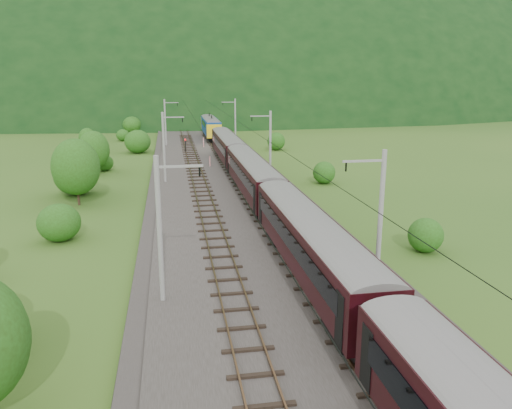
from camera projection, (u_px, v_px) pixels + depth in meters
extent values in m
plane|color=#2D571B|center=(273.00, 297.00, 28.50)|extent=(600.00, 600.00, 0.00)
cube|color=#38332D|center=(247.00, 239.00, 38.01)|extent=(14.00, 220.00, 0.30)
cube|color=brown|center=(206.00, 237.00, 37.41)|extent=(0.08, 220.00, 0.15)
cube|color=brown|center=(225.00, 236.00, 37.64)|extent=(0.08, 220.00, 0.15)
cube|color=black|center=(215.00, 238.00, 37.56)|extent=(2.40, 220.00, 0.12)
cube|color=brown|center=(269.00, 234.00, 38.19)|extent=(0.08, 220.00, 0.15)
cube|color=brown|center=(287.00, 233.00, 38.43)|extent=(0.08, 220.00, 0.15)
cube|color=black|center=(278.00, 235.00, 38.35)|extent=(2.40, 220.00, 0.12)
cylinder|color=gray|center=(160.00, 230.00, 26.41)|extent=(0.28, 0.28, 8.00)
cube|color=gray|center=(180.00, 166.00, 25.75)|extent=(2.40, 0.12, 0.12)
cylinder|color=black|center=(200.00, 171.00, 25.99)|extent=(0.10, 0.10, 0.50)
cylinder|color=gray|center=(164.00, 147.00, 56.94)|extent=(0.28, 0.28, 8.00)
cube|color=gray|center=(173.00, 117.00, 56.29)|extent=(2.40, 0.12, 0.12)
cylinder|color=black|center=(182.00, 120.00, 56.53)|extent=(0.10, 0.10, 0.50)
cylinder|color=gray|center=(165.00, 122.00, 87.48)|extent=(0.28, 0.28, 8.00)
cube|color=gray|center=(171.00, 103.00, 86.82)|extent=(2.40, 0.12, 0.12)
cylinder|color=black|center=(177.00, 104.00, 87.06)|extent=(0.10, 0.10, 0.50)
cylinder|color=gray|center=(166.00, 110.00, 118.01)|extent=(0.28, 0.28, 8.00)
cube|color=gray|center=(170.00, 96.00, 117.36)|extent=(2.40, 0.12, 0.12)
cylinder|color=black|center=(175.00, 97.00, 117.59)|extent=(0.10, 0.10, 0.50)
cylinder|color=gray|center=(166.00, 103.00, 148.54)|extent=(0.28, 0.28, 8.00)
cube|color=gray|center=(170.00, 92.00, 147.89)|extent=(2.40, 0.12, 0.12)
cylinder|color=black|center=(173.00, 93.00, 148.13)|extent=(0.10, 0.10, 0.50)
cylinder|color=gray|center=(380.00, 219.00, 28.44)|extent=(0.28, 0.28, 8.00)
cube|color=gray|center=(364.00, 161.00, 27.39)|extent=(2.40, 0.12, 0.12)
cylinder|color=black|center=(346.00, 167.00, 27.30)|extent=(0.10, 0.10, 0.50)
cylinder|color=gray|center=(270.00, 145.00, 58.97)|extent=(0.28, 0.28, 8.00)
cube|color=gray|center=(260.00, 116.00, 57.93)|extent=(2.40, 0.12, 0.12)
cylinder|color=black|center=(252.00, 119.00, 57.84)|extent=(0.10, 0.10, 0.50)
cylinder|color=gray|center=(235.00, 121.00, 89.51)|extent=(0.28, 0.28, 8.00)
cube|color=gray|center=(228.00, 102.00, 88.46)|extent=(2.40, 0.12, 0.12)
cylinder|color=black|center=(223.00, 104.00, 88.37)|extent=(0.10, 0.10, 0.50)
cylinder|color=gray|center=(218.00, 110.00, 120.04)|extent=(0.28, 0.28, 8.00)
cube|color=gray|center=(213.00, 95.00, 118.99)|extent=(2.40, 0.12, 0.12)
cylinder|color=black|center=(209.00, 97.00, 118.91)|extent=(0.10, 0.10, 0.50)
cylinder|color=gray|center=(208.00, 103.00, 150.58)|extent=(0.28, 0.28, 8.00)
cube|color=gray|center=(204.00, 91.00, 149.53)|extent=(2.40, 0.12, 0.12)
cylinder|color=black|center=(200.00, 92.00, 149.44)|extent=(0.10, 0.10, 0.50)
cylinder|color=black|center=(214.00, 149.00, 35.87)|extent=(0.03, 198.00, 0.03)
cylinder|color=black|center=(279.00, 148.00, 36.66)|extent=(0.03, 198.00, 0.03)
ellipsoid|color=black|center=(179.00, 99.00, 276.59)|extent=(504.00, 360.00, 244.00)
cube|color=black|center=(310.00, 243.00, 29.16)|extent=(2.65, 20.12, 2.74)
cylinder|color=gray|center=(311.00, 223.00, 28.85)|extent=(2.65, 20.02, 2.65)
cube|color=black|center=(288.00, 239.00, 28.86)|extent=(0.05, 17.71, 1.05)
cube|color=black|center=(333.00, 236.00, 29.30)|extent=(0.05, 17.71, 1.05)
cube|color=black|center=(351.00, 329.00, 22.89)|extent=(2.01, 2.93, 0.82)
cube|color=black|center=(283.00, 235.00, 36.33)|extent=(2.01, 2.93, 0.82)
cube|color=black|center=(252.00, 175.00, 49.21)|extent=(2.65, 20.12, 2.74)
cylinder|color=gray|center=(252.00, 162.00, 48.90)|extent=(2.65, 20.02, 2.65)
cube|color=black|center=(239.00, 172.00, 48.90)|extent=(0.05, 17.71, 1.05)
cube|color=black|center=(266.00, 171.00, 49.35)|extent=(0.05, 17.71, 1.05)
cube|color=black|center=(266.00, 211.00, 42.93)|extent=(2.01, 2.93, 0.82)
cube|color=black|center=(242.00, 178.00, 56.37)|extent=(2.01, 2.93, 0.82)
cube|color=black|center=(228.00, 146.00, 69.25)|extent=(2.65, 20.12, 2.74)
cylinder|color=gray|center=(228.00, 137.00, 68.94)|extent=(2.65, 20.02, 2.65)
cube|color=black|center=(218.00, 144.00, 68.95)|extent=(0.05, 17.71, 1.05)
cube|color=black|center=(237.00, 144.00, 69.39)|extent=(0.05, 17.71, 1.05)
cube|color=black|center=(234.00, 168.00, 62.98)|extent=(2.01, 2.93, 0.82)
cube|color=black|center=(223.00, 151.00, 76.42)|extent=(2.01, 2.93, 0.82)
cube|color=#123F92|center=(211.00, 126.00, 97.15)|extent=(2.65, 16.46, 2.74)
cylinder|color=gray|center=(210.00, 119.00, 96.84)|extent=(2.65, 16.38, 2.65)
cube|color=black|center=(204.00, 124.00, 96.85)|extent=(0.05, 14.49, 1.05)
cube|color=black|center=(217.00, 124.00, 97.29)|extent=(0.05, 14.49, 1.05)
cube|color=black|center=(213.00, 139.00, 92.10)|extent=(2.01, 2.93, 0.82)
cube|color=black|center=(209.00, 132.00, 103.09)|extent=(2.01, 2.93, 0.82)
cube|color=yellow|center=(207.00, 123.00, 104.86)|extent=(2.71, 0.50, 2.47)
cube|color=yellow|center=(214.00, 131.00, 89.53)|extent=(2.71, 0.50, 2.47)
cube|color=black|center=(209.00, 115.00, 99.54)|extent=(0.08, 1.60, 0.82)
cylinder|color=red|center=(210.00, 161.00, 67.62)|extent=(0.15, 0.15, 1.38)
cylinder|color=red|center=(203.00, 142.00, 85.90)|extent=(0.17, 0.17, 1.63)
cylinder|color=black|center=(185.00, 146.00, 79.50)|extent=(0.14, 0.14, 2.04)
sphere|color=red|center=(185.00, 140.00, 79.23)|extent=(0.24, 0.24, 0.24)
ellipsoid|color=#274A13|center=(59.00, 223.00, 37.77)|extent=(3.22, 3.22, 2.89)
ellipsoid|color=#274A13|center=(76.00, 176.00, 52.50)|extent=(4.49, 4.49, 4.04)
ellipsoid|color=#274A13|center=(104.00, 163.00, 65.98)|extent=(2.35, 2.35, 2.12)
ellipsoid|color=#274A13|center=(138.00, 142.00, 80.86)|extent=(4.19, 4.19, 3.78)
ellipsoid|color=#274A13|center=(123.00, 135.00, 96.17)|extent=(2.52, 2.52, 2.27)
ellipsoid|color=#274A13|center=(132.00, 125.00, 109.99)|extent=(3.96, 3.96, 3.57)
cylinder|color=black|center=(78.00, 187.00, 48.25)|extent=(0.24, 0.24, 3.53)
ellipsoid|color=#274A13|center=(76.00, 167.00, 47.75)|extent=(4.54, 4.54, 5.44)
cylinder|color=black|center=(95.00, 163.00, 63.04)|extent=(0.24, 0.24, 3.04)
ellipsoid|color=#274A13|center=(94.00, 150.00, 62.60)|extent=(3.90, 3.90, 4.68)
cylinder|color=black|center=(88.00, 146.00, 82.06)|extent=(0.24, 0.24, 2.15)
ellipsoid|color=#274A13|center=(87.00, 138.00, 81.75)|extent=(2.77, 2.77, 3.32)
ellipsoid|color=#274A13|center=(425.00, 237.00, 35.48)|extent=(2.49, 2.49, 2.24)
ellipsoid|color=#274A13|center=(324.00, 174.00, 58.07)|extent=(2.61, 2.61, 2.35)
ellipsoid|color=#274A13|center=(276.00, 142.00, 84.25)|extent=(3.00, 3.00, 2.70)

